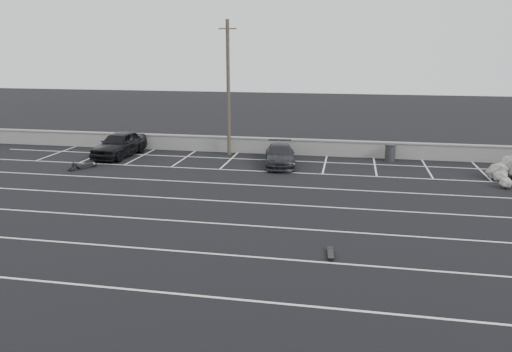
% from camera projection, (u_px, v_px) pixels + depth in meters
% --- Properties ---
extents(ground, '(120.00, 120.00, 0.00)m').
position_uv_depth(ground, '(211.00, 223.00, 20.33)').
color(ground, black).
rests_on(ground, ground).
extents(seawall, '(50.00, 0.45, 1.06)m').
position_uv_depth(seawall, '(267.00, 145.00, 33.50)').
color(seawall, gray).
rests_on(seawall, ground).
extents(stall_lines, '(36.00, 20.05, 0.01)m').
position_uv_depth(stall_lines, '(233.00, 193.00, 24.53)').
color(stall_lines, silver).
rests_on(stall_lines, ground).
extents(car_left, '(2.30, 4.92, 1.63)m').
position_uv_depth(car_left, '(119.00, 144.00, 32.53)').
color(car_left, black).
rests_on(car_left, ground).
extents(car_right, '(2.40, 4.55, 1.26)m').
position_uv_depth(car_right, '(280.00, 155.00, 30.13)').
color(car_right, black).
rests_on(car_right, ground).
extents(utility_pole, '(1.15, 0.23, 8.65)m').
position_uv_depth(utility_pole, '(228.00, 88.00, 32.22)').
color(utility_pole, '#4C4238').
rests_on(utility_pole, ground).
extents(trash_bin, '(0.85, 0.85, 1.07)m').
position_uv_depth(trash_bin, '(390.00, 152.00, 31.27)').
color(trash_bin, '#2A2A2D').
rests_on(trash_bin, ground).
extents(person, '(2.58, 2.93, 0.45)m').
position_uv_depth(person, '(86.00, 164.00, 29.68)').
color(person, black).
rests_on(person, ground).
extents(skateboard, '(0.28, 0.84, 0.10)m').
position_uv_depth(skateboard, '(331.00, 254.00, 17.14)').
color(skateboard, black).
rests_on(skateboard, ground).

